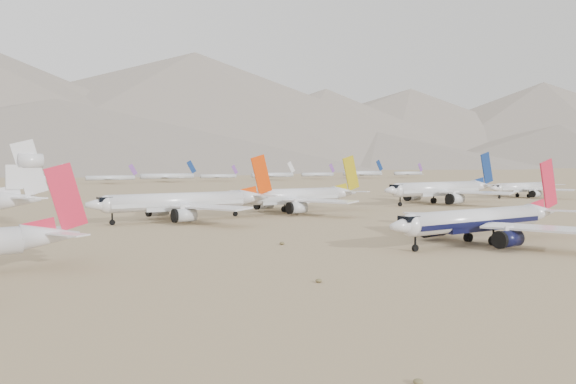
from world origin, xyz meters
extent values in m
plane|color=#8A6F50|center=(0.00, 0.00, 0.00)|extent=(7000.00, 7000.00, 0.00)
cylinder|color=silver|center=(-0.56, -4.44, 4.51)|extent=(33.18, 3.92, 3.92)
cube|color=black|center=(-0.56, -4.44, 4.02)|extent=(32.51, 3.98, 0.88)
sphere|color=silver|center=(-17.15, -4.44, 4.51)|extent=(3.92, 3.92, 3.92)
cube|color=black|center=(-17.74, -4.44, 5.59)|extent=(2.75, 2.55, 0.98)
cone|color=silver|center=(19.94, -4.44, 4.80)|extent=(8.29, 3.92, 3.92)
cube|color=silver|center=(2.00, -16.08, 3.82)|extent=(12.81, 20.19, 0.61)
cube|color=silver|center=(21.55, -8.26, 5.29)|extent=(5.27, 6.89, 0.24)
cylinder|color=black|center=(-2.41, -12.60, 2.05)|extent=(4.61, 2.82, 2.82)
cube|color=silver|center=(2.00, 7.19, 3.82)|extent=(12.81, 20.19, 0.61)
cube|color=silver|center=(21.55, -0.63, 5.29)|extent=(5.27, 6.89, 0.24)
cylinder|color=black|center=(-2.41, 3.71, 2.05)|extent=(4.61, 2.82, 2.82)
cube|color=red|center=(22.25, -4.44, 10.52)|extent=(6.29, 0.31, 10.36)
cylinder|color=black|center=(-16.17, -4.44, 0.59)|extent=(1.18, 0.49, 1.18)
cylinder|color=black|center=(0.82, -7.19, 0.82)|extent=(1.65, 0.98, 1.65)
cylinder|color=black|center=(0.82, -1.70, 0.82)|extent=(1.65, 0.98, 1.65)
cone|color=silver|center=(-69.71, 13.71, 4.60)|extent=(7.82, 3.75, 3.75)
cube|color=silver|center=(-68.19, 10.10, 5.06)|extent=(4.96, 6.49, 0.23)
cube|color=silver|center=(-68.19, 17.31, 5.06)|extent=(4.96, 6.49, 0.23)
cube|color=red|center=(-67.53, 13.71, 10.00)|extent=(5.93, 0.30, 9.77)
cylinder|color=silver|center=(70.43, 66.86, 5.55)|extent=(39.84, 4.83, 4.83)
cube|color=silver|center=(70.43, 66.86, 4.95)|extent=(39.04, 4.90, 1.09)
sphere|color=silver|center=(50.51, 66.86, 5.55)|extent=(4.83, 4.83, 4.83)
cube|color=black|center=(49.79, 66.86, 6.88)|extent=(3.38, 3.14, 1.21)
cone|color=silver|center=(95.05, 66.86, 5.92)|extent=(9.96, 4.83, 4.83)
cube|color=silver|center=(73.51, 52.82, 4.71)|extent=(15.39, 24.25, 0.75)
cube|color=silver|center=(96.99, 62.26, 6.52)|extent=(6.32, 8.27, 0.29)
cylinder|color=silver|center=(68.22, 57.01, 2.53)|extent=(5.53, 3.48, 3.48)
cube|color=silver|center=(73.51, 80.89, 4.71)|extent=(15.39, 24.25, 0.75)
cube|color=silver|center=(96.99, 71.46, 6.52)|extent=(6.32, 8.27, 0.29)
cylinder|color=silver|center=(68.22, 76.71, 2.53)|extent=(5.53, 3.48, 3.48)
cube|color=navy|center=(97.82, 66.86, 12.81)|extent=(7.55, 0.39, 12.44)
cylinder|color=black|center=(51.72, 66.86, 0.72)|extent=(1.45, 0.60, 1.45)
cylinder|color=black|center=(72.09, 63.48, 1.01)|extent=(2.03, 1.21, 2.03)
cylinder|color=black|center=(72.09, 70.24, 1.01)|extent=(2.03, 1.21, 2.03)
cylinder|color=silver|center=(5.29, 66.95, 5.02)|extent=(35.95, 4.37, 4.37)
cube|color=silver|center=(5.29, 66.95, 4.48)|extent=(35.23, 4.43, 0.98)
sphere|color=silver|center=(-12.68, 66.95, 5.02)|extent=(4.37, 4.37, 4.37)
cube|color=black|center=(-13.34, 66.95, 6.23)|extent=(3.06, 2.84, 1.09)
cone|color=silver|center=(27.51, 66.95, 5.35)|extent=(8.99, 4.37, 4.37)
cube|color=silver|center=(8.07, 54.29, 4.26)|extent=(13.88, 21.88, 0.68)
cube|color=silver|center=(29.26, 62.80, 5.90)|extent=(5.71, 7.46, 0.26)
cylinder|color=silver|center=(3.30, 58.06, 2.29)|extent=(4.99, 3.15, 3.15)
cube|color=silver|center=(8.07, 79.62, 4.26)|extent=(13.88, 21.88, 0.68)
cube|color=silver|center=(29.26, 71.10, 5.90)|extent=(5.71, 7.46, 0.26)
cylinder|color=silver|center=(3.30, 75.85, 2.29)|extent=(4.99, 3.15, 3.15)
cube|color=gold|center=(30.01, 66.95, 11.58)|extent=(6.81, 0.35, 11.23)
cylinder|color=black|center=(-11.59, 66.95, 0.66)|extent=(1.31, 0.55, 1.31)
cylinder|color=black|center=(6.79, 63.90, 0.92)|extent=(1.83, 1.09, 1.83)
cylinder|color=black|center=(6.79, 70.01, 0.92)|extent=(1.83, 1.09, 1.83)
cylinder|color=silver|center=(-29.74, 63.57, 5.03)|extent=(35.77, 4.37, 4.37)
cube|color=silver|center=(-29.74, 63.57, 4.48)|extent=(35.06, 4.44, 0.98)
sphere|color=silver|center=(-47.63, 63.57, 5.03)|extent=(4.37, 4.37, 4.37)
cube|color=black|center=(-48.28, 63.57, 6.23)|extent=(3.06, 2.84, 1.09)
cone|color=silver|center=(-7.63, 63.57, 5.36)|extent=(8.94, 4.37, 4.37)
cube|color=silver|center=(-26.98, 50.95, 4.26)|extent=(13.82, 21.77, 0.67)
cube|color=silver|center=(-5.89, 59.44, 5.90)|extent=(5.68, 7.42, 0.26)
cylinder|color=silver|center=(-31.73, 54.71, 2.29)|extent=(4.97, 3.15, 3.15)
cube|color=silver|center=(-26.98, 76.19, 4.26)|extent=(13.82, 21.77, 0.67)
cube|color=silver|center=(-5.89, 67.71, 5.90)|extent=(5.68, 7.42, 0.26)
cylinder|color=silver|center=(-31.73, 72.44, 2.29)|extent=(4.97, 3.15, 3.15)
cube|color=#DD3A05|center=(-5.14, 63.57, 11.56)|extent=(6.78, 0.35, 11.17)
cylinder|color=black|center=(-46.53, 63.57, 0.66)|extent=(1.31, 0.55, 1.31)
cylinder|color=black|center=(-28.25, 60.51, 0.92)|extent=(1.84, 1.09, 1.84)
cylinder|color=black|center=(-28.25, 66.63, 0.92)|extent=(1.84, 1.09, 1.84)
cone|color=silver|center=(-66.05, 71.85, 6.27)|extent=(10.69, 5.12, 5.12)
cube|color=silver|center=(-63.97, 66.93, 6.91)|extent=(6.79, 8.88, 0.31)
cube|color=silver|center=(-63.97, 76.78, 6.91)|extent=(6.79, 8.88, 0.31)
cube|color=silver|center=(-63.08, 71.85, 13.66)|extent=(8.10, 0.41, 13.35)
cylinder|color=silver|center=(-62.78, 71.85, 15.31)|extent=(5.35, 3.32, 3.32)
cylinder|color=silver|center=(129.81, 73.23, 4.41)|extent=(31.77, 3.84, 3.84)
cube|color=silver|center=(129.81, 73.23, 3.93)|extent=(31.14, 3.89, 0.86)
sphere|color=silver|center=(113.93, 73.23, 4.41)|extent=(3.84, 3.84, 3.84)
cube|color=black|center=(113.35, 73.23, 5.47)|extent=(2.69, 2.49, 0.96)
cone|color=silver|center=(149.45, 73.23, 4.70)|extent=(7.94, 3.84, 3.84)
cube|color=silver|center=(132.27, 62.05, 3.74)|extent=(12.27, 19.34, 0.60)
cube|color=silver|center=(150.99, 69.57, 5.18)|extent=(5.04, 6.59, 0.23)
cylinder|color=silver|center=(128.05, 65.38, 2.01)|extent=(4.41, 2.76, 2.76)
cube|color=silver|center=(132.27, 84.42, 3.74)|extent=(12.27, 19.34, 0.60)
cube|color=silver|center=(150.99, 76.90, 5.18)|extent=(5.04, 6.59, 0.23)
cylinder|color=silver|center=(128.05, 81.08, 2.01)|extent=(4.41, 2.76, 2.76)
cube|color=navy|center=(151.65, 73.23, 10.20)|extent=(6.02, 0.31, 9.92)
cylinder|color=black|center=(114.89, 73.23, 0.58)|extent=(1.15, 0.48, 1.15)
cylinder|color=black|center=(131.14, 70.55, 0.81)|extent=(1.61, 0.96, 1.61)
cylinder|color=black|center=(131.14, 75.92, 0.81)|extent=(1.61, 0.96, 1.61)
cylinder|color=silver|center=(-14.46, 343.12, 4.11)|extent=(34.69, 3.43, 3.43)
cube|color=silver|center=(1.87, 343.12, 9.91)|extent=(6.91, 0.34, 8.70)
cube|color=silver|center=(-14.46, 334.14, 3.60)|extent=(9.14, 15.97, 0.34)
cube|color=silver|center=(-14.46, 352.10, 3.60)|extent=(9.14, 15.97, 0.34)
cylinder|color=silver|center=(30.20, 329.07, 4.09)|extent=(34.26, 3.39, 3.39)
cube|color=#74409B|center=(46.32, 329.07, 9.82)|extent=(6.82, 0.34, 8.59)
cube|color=silver|center=(30.20, 320.21, 3.58)|extent=(9.02, 15.77, 0.34)
cube|color=silver|center=(30.20, 337.94, 3.58)|extent=(9.02, 15.77, 0.34)
cylinder|color=silver|center=(76.03, 338.03, 4.48)|extent=(42.16, 4.17, 4.17)
cube|color=navy|center=(95.87, 338.03, 11.53)|extent=(8.40, 0.42, 10.57)
cube|color=silver|center=(76.03, 327.12, 3.86)|extent=(11.11, 19.41, 0.42)
cube|color=silver|center=(76.03, 348.95, 3.86)|extent=(11.11, 19.41, 0.42)
cylinder|color=silver|center=(118.76, 336.75, 3.96)|extent=(31.50, 3.11, 3.11)
cube|color=#74409B|center=(133.59, 336.75, 9.22)|extent=(6.27, 0.31, 7.90)
cube|color=silver|center=(118.76, 328.60, 3.49)|extent=(8.30, 14.50, 0.31)
cube|color=silver|center=(118.76, 344.90, 3.49)|extent=(8.30, 14.50, 0.31)
cylinder|color=silver|center=(167.65, 332.36, 4.37)|extent=(39.88, 3.94, 3.94)
cube|color=silver|center=(186.41, 332.36, 11.03)|extent=(7.94, 0.39, 10.00)
cube|color=silver|center=(167.65, 322.04, 3.78)|extent=(10.51, 18.36, 0.39)
cube|color=silver|center=(167.65, 342.68, 3.78)|extent=(10.51, 18.36, 0.39)
cylinder|color=silver|center=(219.65, 338.18, 4.11)|extent=(34.64, 3.42, 3.42)
cube|color=#74409B|center=(235.95, 338.18, 9.90)|extent=(6.90, 0.34, 8.69)
cube|color=silver|center=(219.65, 329.21, 3.60)|extent=(9.13, 15.94, 0.34)
cube|color=silver|center=(219.65, 347.14, 3.60)|extent=(9.13, 15.94, 0.34)
cylinder|color=silver|center=(270.58, 334.73, 4.64)|extent=(45.36, 4.48, 4.48)
cube|color=navy|center=(291.93, 334.73, 12.22)|extent=(9.03, 0.45, 11.38)
cube|color=silver|center=(270.58, 322.99, 3.97)|extent=(11.95, 20.88, 0.45)
cube|color=silver|center=(270.58, 346.47, 3.97)|extent=(11.95, 20.88, 0.45)
cylinder|color=silver|center=(323.26, 326.95, 4.20)|extent=(36.38, 3.60, 3.60)
cube|color=#74409B|center=(340.38, 326.95, 10.28)|extent=(7.25, 0.36, 9.13)
cube|color=silver|center=(323.26, 317.53, 3.66)|extent=(9.59, 16.75, 0.36)
cube|color=silver|center=(323.26, 336.37, 3.66)|extent=(9.59, 16.75, 0.36)
cone|color=slate|center=(200.00, 1480.00, 120.00)|extent=(1824.00, 1824.00, 240.00)
cone|color=slate|center=(700.00, 1660.00, 190.00)|extent=(2356.00, 2356.00, 380.00)
cone|color=slate|center=(1200.00, 1600.00, 145.00)|extent=(1682.00, 1682.00, 290.00)
cone|color=slate|center=(1800.00, 1750.00, 175.00)|extent=(2380.00, 2380.00, 350.00)
cone|color=slate|center=(2500.00, 1540.00, 205.00)|extent=(2460.00, 2460.00, 410.00)
cone|color=slate|center=(150.00, 1100.00, 70.00)|extent=(1260.00, 1260.00, 140.00)
cone|color=slate|center=(1000.00, 1100.00, 50.00)|extent=(900.00, 900.00, 100.00)
cone|color=slate|center=(1900.00, 1100.00, 77.50)|extent=(1395.00, 1395.00, 155.00)
ellipsoid|color=brown|center=(-57.80, -44.20, 0.21)|extent=(0.70, 0.70, 0.39)
ellipsoid|color=brown|center=(-44.10, -14.90, 0.25)|extent=(0.84, 0.84, 0.46)
ellipsoid|color=brown|center=(-30.40, 14.40, 0.29)|extent=(0.98, 0.98, 0.54)
ellipsoid|color=brown|center=(24.40, 1.60, 0.25)|extent=(0.84, 0.84, 0.46)
ellipsoid|color=brown|center=(38.10, 30.90, 0.29)|extent=(0.98, 0.98, 0.54)
camera|label=1|loc=(-85.43, -69.90, 14.84)|focal=35.00mm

